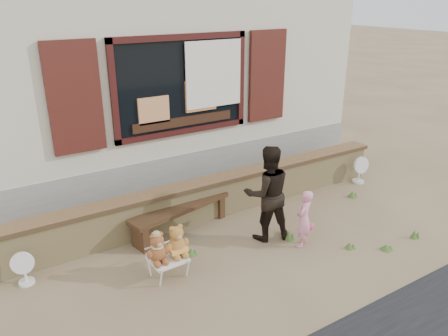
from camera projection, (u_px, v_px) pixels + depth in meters
ground at (245, 241)px, 6.64m from camera, size 80.00×80.00×0.00m
shopfront at (129, 69)px, 9.44m from camera, size 8.04×5.13×4.00m
brick_wall at (211, 197)px, 7.30m from camera, size 7.10×0.36×0.67m
bench at (181, 213)px, 6.82m from camera, size 1.78×0.73×0.45m
folding_chair at (168, 259)px, 5.73m from camera, size 0.48×0.42×0.28m
teddy_bear_left at (157, 247)px, 5.57m from camera, size 0.32×0.28×0.42m
teddy_bear_right at (176, 240)px, 5.71m from camera, size 0.34×0.30×0.45m
child at (304, 219)px, 6.38m from camera, size 0.39×0.34×0.89m
adult at (267, 193)px, 6.49m from camera, size 0.86×0.75×1.49m
fan_left at (24, 268)px, 5.59m from camera, size 0.31×0.20×0.47m
fan_right at (359, 169)px, 8.63m from camera, size 0.35×0.23×0.55m
grass_tufts at (325, 230)px, 6.84m from camera, size 3.60×1.70×0.16m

